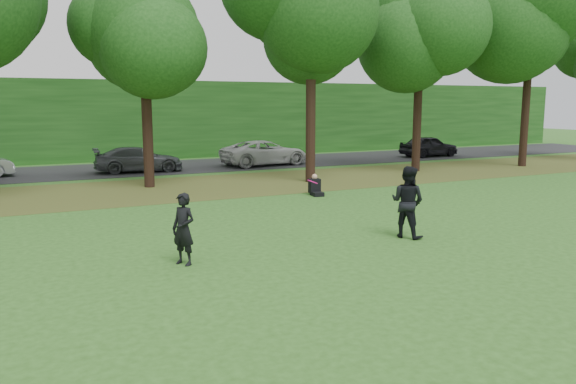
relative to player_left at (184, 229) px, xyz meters
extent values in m
plane|color=#284E18|center=(4.85, -1.77, -0.81)|extent=(120.00, 120.00, 0.00)
cube|color=#4F471C|center=(4.85, 11.23, -0.81)|extent=(60.00, 7.00, 0.01)
cube|color=black|center=(4.85, 19.23, -0.80)|extent=(70.00, 7.00, 0.02)
cube|color=#153E11|center=(4.85, 25.23, 1.69)|extent=(70.00, 3.00, 5.00)
imported|color=black|center=(0.00, 0.00, 0.00)|extent=(0.65, 0.71, 1.62)
imported|color=black|center=(6.11, -0.08, 0.15)|extent=(1.08, 1.17, 1.93)
imported|color=#45484D|center=(2.50, 17.67, -0.14)|extent=(4.61, 2.15, 1.30)
imported|color=#BDBDBD|center=(9.74, 17.77, -0.08)|extent=(5.34, 2.87, 1.42)
imported|color=black|center=(21.77, 17.78, -0.09)|extent=(4.16, 1.78, 1.40)
cylinder|color=#ED1389|center=(3.43, 0.31, 0.82)|extent=(0.34, 0.36, 0.16)
cube|color=black|center=(7.23, 6.94, -0.73)|extent=(0.47, 0.61, 0.16)
cube|color=black|center=(7.26, 7.21, -0.45)|extent=(0.46, 0.39, 0.56)
sphere|color=tan|center=(7.26, 7.21, -0.09)|extent=(0.22, 0.22, 0.22)
cylinder|color=black|center=(1.85, 12.13, 1.25)|extent=(0.44, 0.44, 4.12)
sphere|color=#153E11|center=(1.85, 12.13, 6.05)|extent=(5.80, 5.80, 5.80)
cylinder|color=black|center=(8.85, 10.53, 1.50)|extent=(0.44, 0.44, 4.62)
sphere|color=#153E11|center=(8.85, 10.53, 6.89)|extent=(6.60, 6.60, 6.60)
cylinder|color=black|center=(15.85, 11.73, 1.41)|extent=(0.44, 0.44, 4.45)
sphere|color=#153E11|center=(15.85, 11.73, 6.61)|extent=(6.20, 6.20, 6.20)
cylinder|color=black|center=(22.85, 10.93, 1.77)|extent=(0.44, 0.44, 5.17)
sphere|color=#153E11|center=(22.85, 10.93, 7.80)|extent=(7.40, 7.40, 7.40)
camera|label=1|loc=(-3.24, -11.99, 2.78)|focal=35.00mm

